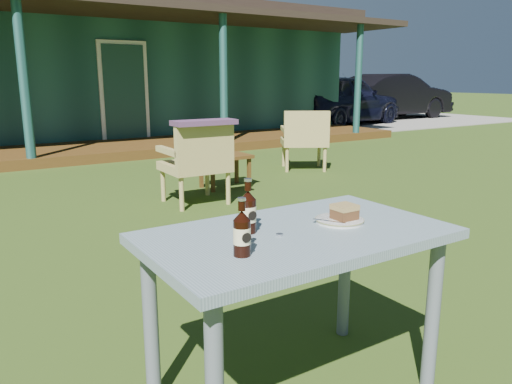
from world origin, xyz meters
TOP-DOWN VIEW (x-y plane):
  - ground at (0.00, 0.00)m, footprint 80.00×80.00m
  - gravel_strip at (10.50, 8.50)m, footprint 9.00×6.00m
  - car_near at (8.53, 7.56)m, footprint 4.50×2.60m
  - car_far at (11.56, 8.41)m, footprint 4.38×1.54m
  - cafe_table at (0.00, -1.60)m, footprint 1.20×0.70m
  - plate at (0.22, -1.60)m, footprint 0.20×0.20m
  - cake_slice at (0.24, -1.61)m, footprint 0.09×0.09m
  - fork at (0.16, -1.61)m, footprint 0.08×0.13m
  - cola_bottle_near at (-0.17, -1.51)m, footprint 0.06×0.07m
  - cola_bottle_far at (-0.33, -1.72)m, footprint 0.06×0.06m
  - bottle_cap at (-0.09, -1.61)m, footprint 0.03×0.03m
  - armchair_left at (1.12, 1.55)m, footprint 0.64×0.60m
  - armchair_right at (3.32, 2.55)m, footprint 0.85×0.84m
  - floral_throw at (1.12, 1.38)m, footprint 0.65×0.25m
  - side_table at (1.77, 2.13)m, footprint 0.60×0.40m

SIDE VIEW (x-z plane):
  - ground at x=0.00m, z-range 0.00..0.00m
  - gravel_strip at x=10.50m, z-range 0.00..0.02m
  - side_table at x=1.77m, z-range 0.14..0.54m
  - armchair_left at x=1.12m, z-range 0.05..0.91m
  - armchair_right at x=3.32m, z-range 0.05..0.92m
  - cafe_table at x=0.00m, z-range 0.26..0.98m
  - car_near at x=8.53m, z-range 0.00..1.44m
  - car_far at x=11.56m, z-range 0.00..1.44m
  - bottle_cap at x=-0.09m, z-range 0.72..0.73m
  - plate at x=0.22m, z-range 0.72..0.74m
  - fork at x=0.16m, z-range 0.73..0.74m
  - cake_slice at x=0.24m, z-range 0.73..0.80m
  - cola_bottle_far at x=-0.33m, z-range 0.70..0.90m
  - cola_bottle_near at x=-0.17m, z-range 0.70..0.91m
  - floral_throw at x=1.12m, z-range 0.85..0.90m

